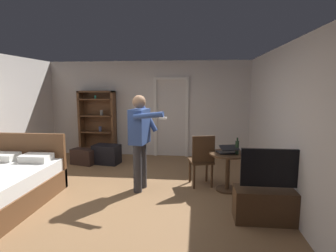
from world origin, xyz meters
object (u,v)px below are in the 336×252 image
(suitcase_dark, at_px, (107,154))
(suitcase_small, at_px, (83,157))
(bookshelf, at_px, (98,121))
(side_table, at_px, (228,165))
(bottle_on_table, at_px, (237,147))
(tv_flatscreen, at_px, (273,201))
(person_blue_shirt, at_px, (140,136))
(wooden_chair, at_px, (202,158))
(laptop, at_px, (227,151))

(suitcase_dark, height_order, suitcase_small, suitcase_dark)
(suitcase_small, bearing_deg, bookshelf, 100.80)
(side_table, bearing_deg, bottle_on_table, -29.74)
(tv_flatscreen, height_order, side_table, tv_flatscreen)
(bookshelf, height_order, suitcase_small, bookshelf)
(suitcase_dark, bearing_deg, person_blue_shirt, -43.74)
(tv_flatscreen, xyz_separation_m, bottle_on_table, (-0.36, 1.02, 0.53))
(tv_flatscreen, bearing_deg, suitcase_small, 147.45)
(wooden_chair, height_order, person_blue_shirt, person_blue_shirt)
(bottle_on_table, bearing_deg, wooden_chair, 158.65)
(side_table, xyz_separation_m, bottle_on_table, (0.14, -0.08, 0.35))
(side_table, height_order, laptop, laptop)
(bookshelf, height_order, bottle_on_table, bookshelf)
(tv_flatscreen, bearing_deg, person_blue_shirt, 155.00)
(tv_flatscreen, height_order, suitcase_small, tv_flatscreen)
(laptop, relative_size, wooden_chair, 0.40)
(laptop, xyz_separation_m, suitcase_dark, (-2.74, 1.48, -0.52))
(person_blue_shirt, bearing_deg, wooden_chair, 14.58)
(wooden_chair, distance_m, person_blue_shirt, 1.24)
(bookshelf, distance_m, person_blue_shirt, 2.87)
(suitcase_small, bearing_deg, person_blue_shirt, -25.15)
(suitcase_small, bearing_deg, laptop, -7.57)
(suitcase_small, bearing_deg, bottle_on_table, -7.17)
(person_blue_shirt, bearing_deg, suitcase_small, 139.80)
(tv_flatscreen, height_order, suitcase_dark, tv_flatscreen)
(tv_flatscreen, distance_m, suitcase_dark, 4.13)
(bottle_on_table, bearing_deg, bookshelf, 145.83)
(side_table, relative_size, bottle_on_table, 2.35)
(side_table, bearing_deg, tv_flatscreen, -65.58)
(person_blue_shirt, distance_m, suitcase_small, 2.41)
(side_table, height_order, suitcase_small, side_table)
(bookshelf, height_order, person_blue_shirt, bookshelf)
(bottle_on_table, bearing_deg, suitcase_dark, 152.24)
(side_table, height_order, suitcase_dark, side_table)
(laptop, relative_size, suitcase_small, 0.69)
(person_blue_shirt, height_order, suitcase_dark, person_blue_shirt)
(bottle_on_table, bearing_deg, tv_flatscreen, -70.59)
(bookshelf, relative_size, suitcase_small, 3.06)
(tv_flatscreen, bearing_deg, bottle_on_table, 109.41)
(bookshelf, xyz_separation_m, laptop, (3.22, -2.25, -0.20))
(person_blue_shirt, bearing_deg, bookshelf, 125.31)
(person_blue_shirt, bearing_deg, suitcase_dark, 126.81)
(bottle_on_table, bearing_deg, suitcase_small, 157.78)
(laptop, xyz_separation_m, wooden_chair, (-0.44, 0.20, -0.21))
(tv_flatscreen, bearing_deg, laptop, 116.10)
(laptop, bearing_deg, side_table, 65.49)
(laptop, xyz_separation_m, bottle_on_table, (0.16, -0.04, 0.07))
(laptop, height_order, person_blue_shirt, person_blue_shirt)
(laptop, bearing_deg, bookshelf, 144.98)
(bottle_on_table, relative_size, suitcase_small, 0.52)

